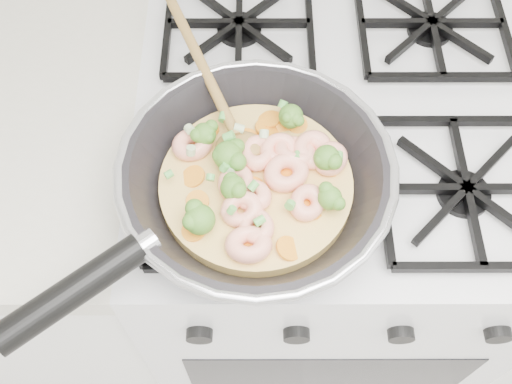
{
  "coord_description": "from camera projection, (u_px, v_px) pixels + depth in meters",
  "views": [
    {
      "loc": [
        -0.12,
        1.16,
        1.58
      ],
      "look_at": [
        -0.12,
        1.54,
        0.93
      ],
      "focal_mm": 41.75,
      "sensor_mm": 36.0,
      "label": 1
    }
  ],
  "objects": [
    {
      "name": "stove",
      "position": [
        315.0,
        239.0,
        1.24
      ],
      "size": [
        0.6,
        0.6,
        0.92
      ],
      "color": "silver",
      "rests_on": "ground"
    },
    {
      "name": "skillet",
      "position": [
        254.0,
        180.0,
        0.73
      ],
      "size": [
        0.45,
        0.51,
        0.09
      ],
      "rotation": [
        0.0,
        0.0,
        -0.15
      ],
      "color": "black",
      "rests_on": "stove"
    }
  ]
}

